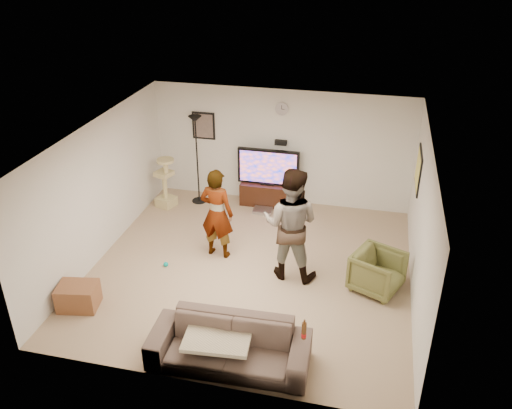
% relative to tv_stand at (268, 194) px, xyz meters
% --- Properties ---
extents(floor, '(5.50, 5.50, 0.02)m').
position_rel_tv_stand_xyz_m(floor, '(0.22, -2.50, -0.25)').
color(floor, tan).
rests_on(floor, ground).
extents(ceiling, '(5.50, 5.50, 0.02)m').
position_rel_tv_stand_xyz_m(ceiling, '(0.22, -2.50, 2.27)').
color(ceiling, silver).
rests_on(ceiling, wall_back).
extents(wall_back, '(5.50, 0.04, 2.50)m').
position_rel_tv_stand_xyz_m(wall_back, '(0.22, 0.25, 1.01)').
color(wall_back, white).
rests_on(wall_back, floor).
extents(wall_front, '(5.50, 0.04, 2.50)m').
position_rel_tv_stand_xyz_m(wall_front, '(0.22, -5.25, 1.01)').
color(wall_front, white).
rests_on(wall_front, floor).
extents(wall_left, '(0.04, 5.50, 2.50)m').
position_rel_tv_stand_xyz_m(wall_left, '(-2.53, -2.50, 1.01)').
color(wall_left, white).
rests_on(wall_left, floor).
extents(wall_right, '(0.04, 5.50, 2.50)m').
position_rel_tv_stand_xyz_m(wall_right, '(2.97, -2.50, 1.01)').
color(wall_right, white).
rests_on(wall_right, floor).
extents(wall_clock, '(0.26, 0.04, 0.26)m').
position_rel_tv_stand_xyz_m(wall_clock, '(0.22, 0.22, 1.86)').
color(wall_clock, silver).
rests_on(wall_clock, wall_back).
extents(wall_speaker, '(0.25, 0.10, 0.10)m').
position_rel_tv_stand_xyz_m(wall_speaker, '(0.22, 0.19, 1.14)').
color(wall_speaker, black).
rests_on(wall_speaker, wall_back).
extents(picture_back, '(0.42, 0.03, 0.52)m').
position_rel_tv_stand_xyz_m(picture_back, '(-1.48, 0.23, 1.36)').
color(picture_back, '#65554F').
rests_on(picture_back, wall_back).
extents(picture_right, '(0.03, 0.78, 0.62)m').
position_rel_tv_stand_xyz_m(picture_right, '(2.95, -0.90, 1.26)').
color(picture_right, '#F8E35C').
rests_on(picture_right, wall_right).
extents(tv_stand, '(1.17, 0.45, 0.49)m').
position_rel_tv_stand_xyz_m(tv_stand, '(0.00, 0.00, 0.00)').
color(tv_stand, black).
rests_on(tv_stand, floor).
extents(console_box, '(0.40, 0.30, 0.07)m').
position_rel_tv_stand_xyz_m(console_box, '(-0.03, -0.40, -0.21)').
color(console_box, '#ADADBA').
rests_on(console_box, floor).
extents(tv, '(1.32, 0.08, 0.78)m').
position_rel_tv_stand_xyz_m(tv, '(0.00, 0.00, 0.63)').
color(tv, black).
rests_on(tv, tv_stand).
extents(tv_screen, '(1.21, 0.01, 0.69)m').
position_rel_tv_stand_xyz_m(tv_screen, '(0.00, -0.04, 0.63)').
color(tv_screen, '#F66031').
rests_on(tv_screen, tv).
extents(floor_lamp, '(0.32, 0.32, 1.95)m').
position_rel_tv_stand_xyz_m(floor_lamp, '(-1.51, -0.21, 0.73)').
color(floor_lamp, black).
rests_on(floor_lamp, floor).
extents(cat_tree, '(0.45, 0.45, 1.12)m').
position_rel_tv_stand_xyz_m(cat_tree, '(-2.13, -0.59, 0.32)').
color(cat_tree, tan).
rests_on(cat_tree, floor).
extents(person_left, '(0.67, 0.49, 1.71)m').
position_rel_tv_stand_xyz_m(person_left, '(-0.47, -2.18, 0.61)').
color(person_left, '#ABABAB').
rests_on(person_left, floor).
extents(person_right, '(1.03, 0.84, 2.00)m').
position_rel_tv_stand_xyz_m(person_right, '(0.91, -2.51, 0.75)').
color(person_right, '#234B87').
rests_on(person_right, floor).
extents(sofa, '(2.22, 0.93, 0.64)m').
position_rel_tv_stand_xyz_m(sofa, '(0.49, -4.80, 0.08)').
color(sofa, brown).
rests_on(sofa, floor).
extents(throw_blanket, '(0.96, 0.77, 0.06)m').
position_rel_tv_stand_xyz_m(throw_blanket, '(0.33, -4.80, 0.19)').
color(throw_blanket, '#C7B896').
rests_on(throw_blanket, sofa).
extents(beer_bottle, '(0.06, 0.06, 0.25)m').
position_rel_tv_stand_xyz_m(beer_bottle, '(1.50, -4.80, 0.52)').
color(beer_bottle, '#522F14').
rests_on(beer_bottle, sofa).
extents(armchair, '(1.00, 0.99, 0.70)m').
position_rel_tv_stand_xyz_m(armchair, '(2.40, -2.61, 0.10)').
color(armchair, brown).
rests_on(armchair, floor).
extents(side_table, '(0.68, 0.56, 0.40)m').
position_rel_tv_stand_xyz_m(side_table, '(-2.18, -4.16, -0.04)').
color(side_table, brown).
rests_on(side_table, floor).
extents(toy_ball, '(0.09, 0.09, 0.09)m').
position_rel_tv_stand_xyz_m(toy_ball, '(-1.27, -2.79, -0.20)').
color(toy_ball, '#02A19D').
rests_on(toy_ball, floor).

